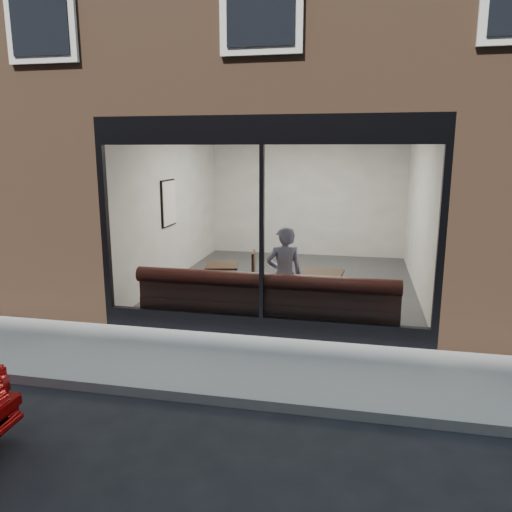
% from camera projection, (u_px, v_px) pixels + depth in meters
% --- Properties ---
extents(ground, '(120.00, 120.00, 0.00)m').
position_uv_depth(ground, '(225.00, 402.00, 5.51)').
color(ground, black).
rests_on(ground, ground).
extents(sidewalk_near, '(40.00, 2.00, 0.01)m').
position_uv_depth(sidewalk_near, '(246.00, 364.00, 6.47)').
color(sidewalk_near, gray).
rests_on(sidewalk_near, ground).
extents(kerb_near, '(40.00, 0.10, 0.12)m').
position_uv_depth(kerb_near, '(224.00, 399.00, 5.45)').
color(kerb_near, gray).
rests_on(kerb_near, ground).
extents(host_building_pier_left, '(2.50, 12.00, 3.20)m').
position_uv_depth(host_building_pier_left, '(170.00, 192.00, 13.58)').
color(host_building_pier_left, brown).
rests_on(host_building_pier_left, ground).
extents(host_building_pier_right, '(2.50, 12.00, 3.20)m').
position_uv_depth(host_building_pier_right, '(462.00, 197.00, 12.07)').
color(host_building_pier_right, brown).
rests_on(host_building_pier_right, ground).
extents(host_building_backfill, '(5.00, 6.00, 3.20)m').
position_uv_depth(host_building_backfill, '(317.00, 186.00, 15.69)').
color(host_building_backfill, brown).
rests_on(host_building_backfill, ground).
extents(cafe_floor, '(6.00, 6.00, 0.00)m').
position_uv_depth(cafe_floor, '(290.00, 284.00, 10.29)').
color(cafe_floor, '#2D2D30').
rests_on(cafe_floor, ground).
extents(cafe_ceiling, '(6.00, 6.00, 0.00)m').
position_uv_depth(cafe_ceiling, '(292.00, 125.00, 9.62)').
color(cafe_ceiling, white).
rests_on(cafe_ceiling, host_building_upper).
extents(cafe_wall_back, '(5.00, 0.00, 5.00)m').
position_uv_depth(cafe_wall_back, '(307.00, 194.00, 12.82)').
color(cafe_wall_back, beige).
rests_on(cafe_wall_back, ground).
extents(cafe_wall_left, '(0.00, 6.00, 6.00)m').
position_uv_depth(cafe_wall_left, '(173.00, 204.00, 10.46)').
color(cafe_wall_left, beige).
rests_on(cafe_wall_left, ground).
extents(cafe_wall_right, '(0.00, 6.00, 6.00)m').
position_uv_depth(cafe_wall_right, '(421.00, 210.00, 9.45)').
color(cafe_wall_right, beige).
rests_on(cafe_wall_right, ground).
extents(storefront_kick, '(5.00, 0.10, 0.30)m').
position_uv_depth(storefront_kick, '(262.00, 326.00, 7.44)').
color(storefront_kick, black).
rests_on(storefront_kick, ground).
extents(storefront_header, '(5.00, 0.10, 0.40)m').
position_uv_depth(storefront_header, '(262.00, 130.00, 6.84)').
color(storefront_header, black).
rests_on(storefront_header, host_building_upper).
extents(storefront_mullion, '(0.06, 0.10, 2.50)m').
position_uv_depth(storefront_mullion, '(262.00, 234.00, 7.15)').
color(storefront_mullion, black).
rests_on(storefront_mullion, storefront_kick).
extents(storefront_glass, '(4.80, 0.00, 4.80)m').
position_uv_depth(storefront_glass, '(261.00, 234.00, 7.12)').
color(storefront_glass, white).
rests_on(storefront_glass, storefront_kick).
extents(banquette, '(4.00, 0.55, 0.45)m').
position_uv_depth(banquette, '(267.00, 313.00, 7.81)').
color(banquette, '#3E1617').
rests_on(banquette, cafe_floor).
extents(person, '(0.66, 0.54, 1.57)m').
position_uv_depth(person, '(284.00, 276.00, 7.86)').
color(person, '#8A92B5').
rests_on(person, cafe_floor).
extents(cafe_table_left, '(0.66, 0.66, 0.04)m').
position_uv_depth(cafe_table_left, '(222.00, 266.00, 8.72)').
color(cafe_table_left, black).
rests_on(cafe_table_left, cafe_floor).
extents(cafe_table_right, '(0.71, 0.71, 0.04)m').
position_uv_depth(cafe_table_right, '(322.00, 274.00, 8.17)').
color(cafe_table_right, black).
rests_on(cafe_table_right, cafe_floor).
extents(cafe_chair_left, '(0.49, 0.49, 0.04)m').
position_uv_depth(cafe_chair_left, '(243.00, 290.00, 9.04)').
color(cafe_chair_left, black).
rests_on(cafe_chair_left, cafe_floor).
extents(wall_poster, '(0.02, 0.66, 0.89)m').
position_uv_depth(wall_poster, '(169.00, 203.00, 10.14)').
color(wall_poster, white).
rests_on(wall_poster, cafe_wall_left).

